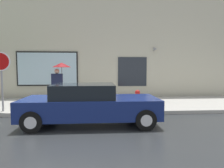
{
  "coord_description": "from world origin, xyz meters",
  "views": [
    {
      "loc": [
        1.16,
        -6.43,
        1.83
      ],
      "look_at": [
        1.73,
        1.8,
        1.2
      ],
      "focal_mm": 30.38,
      "sensor_mm": 36.0,
      "label": 1
    }
  ],
  "objects_px": {
    "stop_sign": "(1,70)",
    "fire_hydrant": "(137,98)",
    "parked_car": "(89,104)",
    "pedestrian_with_umbrella": "(60,72)"
  },
  "relations": [
    {
      "from": "fire_hydrant",
      "to": "pedestrian_with_umbrella",
      "type": "bearing_deg",
      "value": 169.28
    },
    {
      "from": "parked_car",
      "to": "stop_sign",
      "type": "relative_size",
      "value": 1.87
    },
    {
      "from": "parked_car",
      "to": "stop_sign",
      "type": "bearing_deg",
      "value": 157.27
    },
    {
      "from": "fire_hydrant",
      "to": "pedestrian_with_umbrella",
      "type": "xyz_separation_m",
      "value": [
        -3.63,
        0.69,
        1.19
      ]
    },
    {
      "from": "pedestrian_with_umbrella",
      "to": "fire_hydrant",
      "type": "bearing_deg",
      "value": -10.72
    },
    {
      "from": "parked_car",
      "to": "pedestrian_with_umbrella",
      "type": "distance_m",
      "value": 3.44
    },
    {
      "from": "stop_sign",
      "to": "fire_hydrant",
      "type": "bearing_deg",
      "value": 7.28
    },
    {
      "from": "parked_car",
      "to": "fire_hydrant",
      "type": "bearing_deg",
      "value": 46.61
    },
    {
      "from": "pedestrian_with_umbrella",
      "to": "stop_sign",
      "type": "bearing_deg",
      "value": -144.99
    },
    {
      "from": "fire_hydrant",
      "to": "pedestrian_with_umbrella",
      "type": "distance_m",
      "value": 3.88
    }
  ]
}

